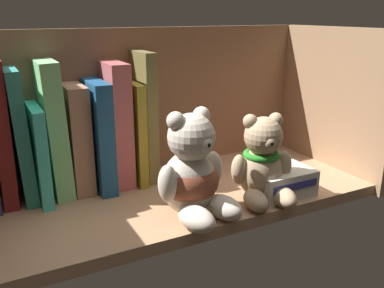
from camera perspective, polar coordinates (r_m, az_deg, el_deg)
The scene contains 16 objects.
shelf_board at distance 73.14cm, azimuth -1.39°, elevation -7.32°, with size 64.94×26.81×2.00cm, color #A87F5B.
shelf_back_panel at distance 80.99cm, azimuth -5.83°, elevation 5.28°, with size 67.34×1.20×29.28cm, color brown.
shelf_side_panel_right at distance 87.87cm, azimuth 18.53°, elevation 5.43°, with size 1.60×29.21×29.28cm, color #A87F5B.
book_1 at distance 72.10cm, azimuth -24.74°, elevation 1.33°, with size 2.27×9.39×23.25cm, color maroon.
book_2 at distance 72.42cm, azimuth -22.59°, elevation 1.05°, with size 2.04×10.28×21.73cm, color teal.
book_3 at distance 73.45cm, azimuth -20.48°, elevation -0.89°, with size 1.76×14.56×15.85cm, color #40CBBA.
book_4 at distance 72.84cm, azimuth -18.54°, elevation 1.98°, with size 2.99×10.26×22.68cm, color #84D083.
book_5 at distance 73.98cm, azimuth -15.61°, elevation 0.81°, with size 3.31×10.20×18.52cm, color #A5755A.
book_6 at distance 74.64cm, azimuth -12.99°, elevation 1.38°, with size 2.76×13.72×19.07cm, color navy.
book_7 at distance 75.16cm, azimuth -10.48°, elevation 2.75°, with size 3.28×10.42×21.86cm, color #BC5959.
book_8 at distance 76.49cm, azimuth -8.29°, elevation 1.74°, with size 1.63×12.04×18.28cm, color olive.
book_9 at distance 76.60cm, azimuth -6.71°, elevation 3.82°, with size 2.10×9.89×23.44cm, color olive.
teddy_bear_larger at distance 62.57cm, azimuth -0.01°, elevation -4.27°, with size 12.64×13.33×16.57cm.
teddy_bear_smaller at distance 68.79cm, azimuth 9.69°, elevation -2.73°, with size 11.02×11.36×14.54cm.
pillar_candle at distance 81.20cm, azimuth 9.53°, elevation -1.64°, with size 5.48×5.48×6.76cm, color #C63833.
small_product_box at distance 72.71cm, azimuth 12.21°, elevation -5.12°, with size 10.44×7.15×4.45cm.
Camera 1 is at (-28.89, -59.67, 31.90)cm, focal length 38.79 mm.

